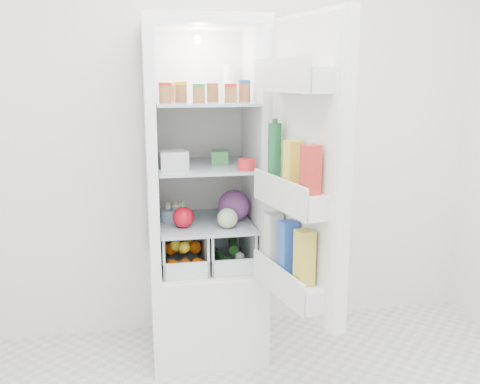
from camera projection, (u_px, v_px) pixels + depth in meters
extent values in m
cube|color=white|center=(231.00, 114.00, 3.10)|extent=(3.00, 0.02, 2.60)
cube|color=white|center=(206.00, 305.00, 3.01)|extent=(0.60, 0.60, 0.50)
cube|color=white|center=(201.00, 23.00, 2.69)|extent=(0.60, 0.60, 0.05)
cube|color=white|center=(198.00, 145.00, 3.09)|extent=(0.60, 0.05, 1.25)
cube|color=white|center=(151.00, 153.00, 2.78)|extent=(0.05, 0.60, 1.25)
cube|color=white|center=(254.00, 150.00, 2.88)|extent=(0.05, 0.60, 1.25)
cube|color=white|center=(198.00, 145.00, 3.06)|extent=(0.50, 0.01, 1.25)
sphere|color=white|center=(197.00, 39.00, 2.90)|extent=(0.05, 0.05, 0.05)
cube|color=#9FB1BA|center=(205.00, 223.00, 2.88)|extent=(0.49, 0.53, 0.01)
cube|color=#9FB1BA|center=(204.00, 166.00, 2.82)|extent=(0.49, 0.53, 0.02)
cube|color=#9FB1BA|center=(203.00, 103.00, 2.75)|extent=(0.49, 0.53, 0.02)
cylinder|color=#B21919|center=(165.00, 94.00, 2.57)|extent=(0.06, 0.06, 0.08)
cylinder|color=gold|center=(181.00, 94.00, 2.63)|extent=(0.06, 0.06, 0.08)
cylinder|color=#267226|center=(199.00, 94.00, 2.57)|extent=(0.06, 0.06, 0.08)
cylinder|color=brown|center=(213.00, 93.00, 2.68)|extent=(0.06, 0.06, 0.08)
cylinder|color=#B21919|center=(231.00, 94.00, 2.63)|extent=(0.06, 0.06, 0.08)
cylinder|color=#194C8C|center=(245.00, 93.00, 2.69)|extent=(0.06, 0.06, 0.08)
cylinder|color=#BF8C19|center=(171.00, 93.00, 2.80)|extent=(0.06, 0.06, 0.08)
cylinder|color=white|center=(229.00, 82.00, 2.92)|extent=(0.07, 0.07, 0.19)
cube|color=silver|center=(173.00, 159.00, 2.70)|extent=(0.15, 0.15, 0.09)
cylinder|color=red|center=(246.00, 165.00, 2.65)|extent=(0.11, 0.11, 0.06)
cube|color=#3C8443|center=(220.00, 157.00, 2.84)|extent=(0.11, 0.13, 0.07)
sphere|color=#5B1F54|center=(234.00, 206.00, 2.87)|extent=(0.17, 0.17, 0.17)
sphere|color=red|center=(183.00, 217.00, 2.76)|extent=(0.11, 0.11, 0.11)
cylinder|color=#87A9CA|center=(174.00, 215.00, 2.89)|extent=(0.16, 0.16, 0.07)
sphere|color=#A9C795|center=(227.00, 218.00, 2.74)|extent=(0.11, 0.11, 0.11)
sphere|color=orange|center=(172.00, 266.00, 2.77)|extent=(0.07, 0.07, 0.07)
sphere|color=orange|center=(185.00, 265.00, 2.79)|extent=(0.07, 0.07, 0.07)
sphere|color=orange|center=(197.00, 264.00, 2.80)|extent=(0.07, 0.07, 0.07)
sphere|color=orange|center=(171.00, 249.00, 2.88)|extent=(0.07, 0.07, 0.07)
sphere|color=orange|center=(183.00, 248.00, 2.89)|extent=(0.07, 0.07, 0.07)
sphere|color=orange|center=(195.00, 247.00, 2.90)|extent=(0.07, 0.07, 0.07)
sphere|color=yellow|center=(176.00, 246.00, 2.82)|extent=(0.06, 0.06, 0.06)
sphere|color=yellow|center=(187.00, 239.00, 2.94)|extent=(0.06, 0.06, 0.06)
sphere|color=yellow|center=(184.00, 247.00, 2.79)|extent=(0.06, 0.06, 0.06)
cylinder|color=#1B4F1A|center=(220.00, 257.00, 2.94)|extent=(0.09, 0.21, 0.05)
cylinder|color=#1B4F1A|center=(233.00, 245.00, 2.99)|extent=(0.08, 0.21, 0.05)
sphere|color=white|center=(231.00, 264.00, 2.83)|extent=(0.05, 0.05, 0.05)
sphere|color=white|center=(240.00, 257.00, 2.86)|extent=(0.05, 0.05, 0.05)
cube|color=white|center=(308.00, 167.00, 2.33)|extent=(0.18, 0.60, 1.30)
cube|color=white|center=(301.00, 168.00, 2.32)|extent=(0.12, 0.55, 1.26)
cube|color=white|center=(293.00, 80.00, 2.22)|extent=(0.21, 0.51, 0.10)
cube|color=white|center=(290.00, 197.00, 2.33)|extent=(0.21, 0.51, 0.10)
cube|color=white|center=(288.00, 283.00, 2.41)|extent=(0.21, 0.51, 0.10)
sphere|color=#936042|center=(306.00, 65.00, 2.10)|extent=(0.05, 0.05, 0.05)
sphere|color=#936042|center=(296.00, 65.00, 2.17)|extent=(0.05, 0.05, 0.05)
sphere|color=#936042|center=(287.00, 65.00, 2.24)|extent=(0.05, 0.05, 0.05)
cylinder|color=#18552C|center=(275.00, 152.00, 2.42)|extent=(0.06, 0.06, 0.26)
cube|color=yellow|center=(293.00, 164.00, 2.27)|extent=(0.08, 0.08, 0.20)
cube|color=red|center=(310.00, 170.00, 2.13)|extent=(0.08, 0.08, 0.20)
cube|color=white|center=(273.00, 238.00, 2.51)|extent=(0.08, 0.08, 0.24)
cube|color=blue|center=(288.00, 247.00, 2.37)|extent=(0.08, 0.08, 0.24)
cube|color=gold|center=(304.00, 258.00, 2.24)|extent=(0.08, 0.08, 0.24)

